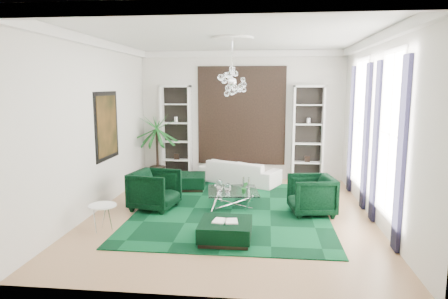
# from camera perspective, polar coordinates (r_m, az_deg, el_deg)

# --- Properties ---
(floor) EXTENTS (6.00, 7.00, 0.02)m
(floor) POSITION_cam_1_polar(r_m,az_deg,el_deg) (8.86, 0.95, -9.26)
(floor) COLOR tan
(floor) RESTS_ON ground
(ceiling) EXTENTS (6.00, 7.00, 0.02)m
(ceiling) POSITION_cam_1_polar(r_m,az_deg,el_deg) (8.47, 1.02, 16.08)
(ceiling) COLOR white
(ceiling) RESTS_ON ground
(wall_back) EXTENTS (6.00, 0.02, 3.80)m
(wall_back) POSITION_cam_1_polar(r_m,az_deg,el_deg) (11.94, 2.52, 4.84)
(wall_back) COLOR silver
(wall_back) RESTS_ON ground
(wall_front) EXTENTS (6.00, 0.02, 3.80)m
(wall_front) POSITION_cam_1_polar(r_m,az_deg,el_deg) (5.00, -2.69, -0.97)
(wall_front) COLOR silver
(wall_front) RESTS_ON ground
(wall_left) EXTENTS (0.02, 7.00, 3.80)m
(wall_left) POSITION_cam_1_polar(r_m,az_deg,el_deg) (9.23, -18.01, 3.18)
(wall_left) COLOR silver
(wall_left) RESTS_ON ground
(wall_right) EXTENTS (0.02, 7.00, 3.80)m
(wall_right) POSITION_cam_1_polar(r_m,az_deg,el_deg) (8.71, 21.12, 2.70)
(wall_right) COLOR silver
(wall_right) RESTS_ON ground
(crown_molding) EXTENTS (6.00, 7.00, 0.18)m
(crown_molding) POSITION_cam_1_polar(r_m,az_deg,el_deg) (8.46, 1.01, 15.35)
(crown_molding) COLOR white
(crown_molding) RESTS_ON ceiling
(ceiling_medallion) EXTENTS (0.90, 0.90, 0.05)m
(ceiling_medallion) POSITION_cam_1_polar(r_m,az_deg,el_deg) (8.77, 1.20, 15.58)
(ceiling_medallion) COLOR white
(ceiling_medallion) RESTS_ON ceiling
(tapestry) EXTENTS (2.50, 0.06, 2.80)m
(tapestry) POSITION_cam_1_polar(r_m,az_deg,el_deg) (11.89, 2.51, 4.82)
(tapestry) COLOR black
(tapestry) RESTS_ON wall_back
(shelving_left) EXTENTS (0.90, 0.38, 2.80)m
(shelving_left) POSITION_cam_1_polar(r_m,az_deg,el_deg) (12.07, -6.84, 2.45)
(shelving_left) COLOR white
(shelving_left) RESTS_ON floor
(shelving_right) EXTENTS (0.90, 0.38, 2.80)m
(shelving_right) POSITION_cam_1_polar(r_m,az_deg,el_deg) (11.82, 11.92, 2.18)
(shelving_right) COLOR white
(shelving_right) RESTS_ON floor
(painting) EXTENTS (0.04, 1.30, 1.60)m
(painting) POSITION_cam_1_polar(r_m,az_deg,el_deg) (9.76, -16.34, 3.26)
(painting) COLOR black
(painting) RESTS_ON wall_left
(window_near) EXTENTS (0.03, 1.10, 2.90)m
(window_near) POSITION_cam_1_polar(r_m,az_deg,el_deg) (7.85, 22.65, 1.98)
(window_near) COLOR white
(window_near) RESTS_ON wall_right
(curtain_near_a) EXTENTS (0.07, 0.30, 3.25)m
(curtain_near_a) POSITION_cam_1_polar(r_m,az_deg,el_deg) (7.13, 24.00, -0.78)
(curtain_near_a) COLOR black
(curtain_near_a) RESTS_ON floor
(curtain_near_b) EXTENTS (0.07, 0.30, 3.25)m
(curtain_near_b) POSITION_cam_1_polar(r_m,az_deg,el_deg) (8.61, 20.88, 0.97)
(curtain_near_b) COLOR black
(curtain_near_b) RESTS_ON floor
(window_far) EXTENTS (0.03, 1.10, 2.90)m
(window_far) POSITION_cam_1_polar(r_m,az_deg,el_deg) (10.16, 18.87, 3.64)
(window_far) COLOR white
(window_far) RESTS_ON wall_right
(curtain_far_a) EXTENTS (0.07, 0.30, 3.25)m
(curtain_far_a) POSITION_cam_1_polar(r_m,az_deg,el_deg) (9.42, 19.61, 1.68)
(curtain_far_a) COLOR black
(curtain_far_a) RESTS_ON floor
(curtain_far_b) EXTENTS (0.07, 0.30, 3.25)m
(curtain_far_b) POSITION_cam_1_polar(r_m,az_deg,el_deg) (10.93, 17.74, 2.72)
(curtain_far_b) COLOR black
(curtain_far_b) RESTS_ON floor
(rug) EXTENTS (4.20, 5.00, 0.02)m
(rug) POSITION_cam_1_polar(r_m,az_deg,el_deg) (9.13, 1.12, -8.55)
(rug) COLOR black
(rug) RESTS_ON floor
(sofa) EXTENTS (2.44, 1.75, 0.66)m
(sofa) POSITION_cam_1_polar(r_m,az_deg,el_deg) (11.51, 2.26, -3.20)
(sofa) COLOR white
(sofa) RESTS_ON floor
(armchair_left) EXTENTS (1.14, 1.12, 0.89)m
(armchair_left) POSITION_cam_1_polar(r_m,az_deg,el_deg) (9.23, -9.86, -5.70)
(armchair_left) COLOR black
(armchair_left) RESTS_ON floor
(armchair_right) EXTENTS (1.06, 1.04, 0.85)m
(armchair_right) POSITION_cam_1_polar(r_m,az_deg,el_deg) (8.94, 12.38, -6.37)
(armchair_right) COLOR black
(armchair_right) RESTS_ON floor
(coffee_table) EXTENTS (1.29, 1.29, 0.39)m
(coffee_table) POSITION_cam_1_polar(r_m,az_deg,el_deg) (9.32, 1.26, -7.01)
(coffee_table) COLOR white
(coffee_table) RESTS_ON floor
(ottoman_side) EXTENTS (1.01, 1.01, 0.41)m
(ottoman_side) POSITION_cam_1_polar(r_m,az_deg,el_deg) (10.89, -5.19, -4.63)
(ottoman_side) COLOR black
(ottoman_side) RESTS_ON floor
(ottoman_front) EXTENTS (0.93, 0.93, 0.37)m
(ottoman_front) POSITION_cam_1_polar(r_m,az_deg,el_deg) (7.33, 0.21, -11.61)
(ottoman_front) COLOR black
(ottoman_front) RESTS_ON floor
(book) EXTENTS (0.45, 0.30, 0.03)m
(book) POSITION_cam_1_polar(r_m,az_deg,el_deg) (7.26, 0.21, -10.13)
(book) COLOR white
(book) RESTS_ON ottoman_front
(side_table) EXTENTS (0.65, 0.65, 0.51)m
(side_table) POSITION_cam_1_polar(r_m,az_deg,el_deg) (8.13, -16.91, -9.38)
(side_table) COLOR white
(side_table) RESTS_ON floor
(palm) EXTENTS (2.06, 2.06, 2.51)m
(palm) POSITION_cam_1_polar(r_m,az_deg,el_deg) (11.87, -9.57, 1.58)
(palm) COLOR #185D1F
(palm) RESTS_ON floor
(chandelier) EXTENTS (0.87, 0.87, 0.70)m
(chandelier) POSITION_cam_1_polar(r_m,az_deg,el_deg) (8.71, 1.18, 9.56)
(chandelier) COLOR white
(chandelier) RESTS_ON ceiling
(table_plant) EXTENTS (0.17, 0.15, 0.27)m
(table_plant) POSITION_cam_1_polar(r_m,az_deg,el_deg) (8.99, 2.95, -5.46)
(table_plant) COLOR #185D1F
(table_plant) RESTS_ON coffee_table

